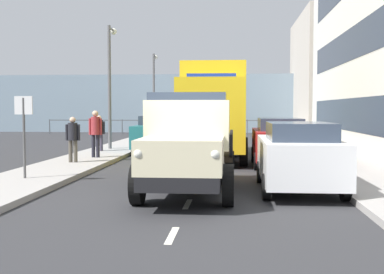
{
  "coord_description": "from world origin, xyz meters",
  "views": [
    {
      "loc": [
        -1.0,
        10.93,
        2.06
      ],
      "look_at": [
        0.52,
        -6.78,
        1.04
      ],
      "focal_mm": 46.31,
      "sensor_mm": 36.0,
      "label": 1
    }
  ],
  "objects_px": {
    "car_silver_oppositeside_2": "(184,125)",
    "lamp_post_far": "(154,86)",
    "lamp_post_promenade": "(110,75)",
    "pedestrian_couple_a": "(73,136)",
    "street_sign": "(24,122)",
    "truck_vintage_cream": "(188,146)",
    "pedestrian_by_lamp": "(99,130)",
    "car_red_kerbside_1": "(279,141)",
    "car_teal_oppositeside_0": "(158,133)",
    "lorry_cargo_yellow": "(215,108)",
    "car_grey_oppositeside_1": "(175,128)",
    "car_white_kerbside_near": "(299,155)",
    "pedestrian_in_dark_coat": "(95,130)"
  },
  "relations": [
    {
      "from": "lorry_cargo_yellow",
      "to": "street_sign",
      "type": "xyz_separation_m",
      "value": [
        4.92,
        7.4,
        -0.39
      ]
    },
    {
      "from": "car_silver_oppositeside_2",
      "to": "pedestrian_in_dark_coat",
      "type": "relative_size",
      "value": 2.52
    },
    {
      "from": "car_red_kerbside_1",
      "to": "car_silver_oppositeside_2",
      "type": "bearing_deg",
      "value": -73.62
    },
    {
      "from": "car_silver_oppositeside_2",
      "to": "lamp_post_far",
      "type": "xyz_separation_m",
      "value": [
        2.15,
        0.28,
        2.76
      ]
    },
    {
      "from": "car_silver_oppositeside_2",
      "to": "pedestrian_in_dark_coat",
      "type": "bearing_deg",
      "value": 83.72
    },
    {
      "from": "truck_vintage_cream",
      "to": "car_silver_oppositeside_2",
      "type": "xyz_separation_m",
      "value": [
        2.51,
        -23.8,
        -0.28
      ]
    },
    {
      "from": "car_white_kerbside_near",
      "to": "lamp_post_promenade",
      "type": "bearing_deg",
      "value": -55.45
    },
    {
      "from": "car_teal_oppositeside_0",
      "to": "pedestrian_by_lamp",
      "type": "xyz_separation_m",
      "value": [
        2.47,
        1.27,
        0.19
      ]
    },
    {
      "from": "car_white_kerbside_near",
      "to": "car_silver_oppositeside_2",
      "type": "distance_m",
      "value": 23.61
    },
    {
      "from": "car_silver_oppositeside_2",
      "to": "pedestrian_by_lamp",
      "type": "height_order",
      "value": "pedestrian_by_lamp"
    },
    {
      "from": "car_teal_oppositeside_0",
      "to": "car_silver_oppositeside_2",
      "type": "relative_size",
      "value": 1.0
    },
    {
      "from": "car_teal_oppositeside_0",
      "to": "lamp_post_promenade",
      "type": "relative_size",
      "value": 0.79
    },
    {
      "from": "truck_vintage_cream",
      "to": "lamp_post_far",
      "type": "bearing_deg",
      "value": -78.8
    },
    {
      "from": "pedestrian_couple_a",
      "to": "pedestrian_by_lamp",
      "type": "bearing_deg",
      "value": -85.79
    },
    {
      "from": "car_red_kerbside_1",
      "to": "car_grey_oppositeside_1",
      "type": "bearing_deg",
      "value": -66.82
    },
    {
      "from": "car_teal_oppositeside_0",
      "to": "pedestrian_couple_a",
      "type": "bearing_deg",
      "value": 70.36
    },
    {
      "from": "lamp_post_promenade",
      "to": "pedestrian_couple_a",
      "type": "bearing_deg",
      "value": 91.93
    },
    {
      "from": "pedestrian_couple_a",
      "to": "lamp_post_far",
      "type": "distance_m",
      "value": 18.24
    },
    {
      "from": "truck_vintage_cream",
      "to": "car_grey_oppositeside_1",
      "type": "xyz_separation_m",
      "value": [
        2.51,
        -18.26,
        -0.28
      ]
    },
    {
      "from": "pedestrian_couple_a",
      "to": "street_sign",
      "type": "xyz_separation_m",
      "value": [
        0.02,
        4.04,
        0.59
      ]
    },
    {
      "from": "car_grey_oppositeside_1",
      "to": "car_silver_oppositeside_2",
      "type": "distance_m",
      "value": 5.55
    },
    {
      "from": "street_sign",
      "to": "truck_vintage_cream",
      "type": "bearing_deg",
      "value": 163.05
    },
    {
      "from": "truck_vintage_cream",
      "to": "car_white_kerbside_near",
      "type": "distance_m",
      "value": 2.81
    },
    {
      "from": "car_teal_oppositeside_0",
      "to": "lamp_post_far",
      "type": "distance_m",
      "value": 12.6
    },
    {
      "from": "lamp_post_far",
      "to": "lamp_post_promenade",
      "type": "bearing_deg",
      "value": 89.09
    },
    {
      "from": "lorry_cargo_yellow",
      "to": "pedestrian_couple_a",
      "type": "distance_m",
      "value": 6.03
    },
    {
      "from": "truck_vintage_cream",
      "to": "lamp_post_far",
      "type": "xyz_separation_m",
      "value": [
        4.66,
        -23.52,
        2.48
      ]
    },
    {
      "from": "pedestrian_couple_a",
      "to": "street_sign",
      "type": "height_order",
      "value": "street_sign"
    },
    {
      "from": "pedestrian_couple_a",
      "to": "lamp_post_promenade",
      "type": "height_order",
      "value": "lamp_post_promenade"
    },
    {
      "from": "truck_vintage_cream",
      "to": "car_silver_oppositeside_2",
      "type": "height_order",
      "value": "truck_vintage_cream"
    },
    {
      "from": "truck_vintage_cream",
      "to": "lorry_cargo_yellow",
      "type": "distance_m",
      "value": 8.87
    },
    {
      "from": "car_teal_oppositeside_0",
      "to": "pedestrian_in_dark_coat",
      "type": "relative_size",
      "value": 2.51
    },
    {
      "from": "lorry_cargo_yellow",
      "to": "street_sign",
      "type": "relative_size",
      "value": 3.65
    },
    {
      "from": "lorry_cargo_yellow",
      "to": "pedestrian_in_dark_coat",
      "type": "bearing_deg",
      "value": 18.77
    },
    {
      "from": "lamp_post_far",
      "to": "pedestrian_in_dark_coat",
      "type": "bearing_deg",
      "value": 91.16
    },
    {
      "from": "car_teal_oppositeside_0",
      "to": "pedestrian_in_dark_coat",
      "type": "distance_m",
      "value": 4.55
    },
    {
      "from": "pedestrian_by_lamp",
      "to": "lamp_post_far",
      "type": "bearing_deg",
      "value": -91.38
    },
    {
      "from": "lorry_cargo_yellow",
      "to": "car_grey_oppositeside_1",
      "type": "xyz_separation_m",
      "value": [
        2.78,
        -9.44,
        -1.18
      ]
    },
    {
      "from": "car_red_kerbside_1",
      "to": "car_silver_oppositeside_2",
      "type": "xyz_separation_m",
      "value": [
        5.19,
        -17.67,
        0.0
      ]
    },
    {
      "from": "street_sign",
      "to": "lamp_post_far",
      "type": "bearing_deg",
      "value": -89.98
    },
    {
      "from": "lamp_post_far",
      "to": "truck_vintage_cream",
      "type": "bearing_deg",
      "value": 101.2
    },
    {
      "from": "pedestrian_couple_a",
      "to": "pedestrian_in_dark_coat",
      "type": "height_order",
      "value": "pedestrian_in_dark_coat"
    },
    {
      "from": "car_teal_oppositeside_0",
      "to": "car_grey_oppositeside_1",
      "type": "xyz_separation_m",
      "value": [
        0.0,
        -6.84,
        -0.0
      ]
    },
    {
      "from": "car_teal_oppositeside_0",
      "to": "lamp_post_far",
      "type": "bearing_deg",
      "value": -79.92
    },
    {
      "from": "car_teal_oppositeside_0",
      "to": "street_sign",
      "type": "bearing_deg",
      "value": 77.9
    },
    {
      "from": "car_red_kerbside_1",
      "to": "lamp_post_far",
      "type": "bearing_deg",
      "value": -67.1
    },
    {
      "from": "car_teal_oppositeside_0",
      "to": "street_sign",
      "type": "relative_size",
      "value": 2.04
    },
    {
      "from": "car_white_kerbside_near",
      "to": "pedestrian_in_dark_coat",
      "type": "height_order",
      "value": "pedestrian_in_dark_coat"
    },
    {
      "from": "car_red_kerbside_1",
      "to": "pedestrian_in_dark_coat",
      "type": "xyz_separation_m",
      "value": [
        7.01,
        -1.13,
        0.34
      ]
    },
    {
      "from": "lorry_cargo_yellow",
      "to": "car_white_kerbside_near",
      "type": "xyz_separation_m",
      "value": [
        -2.42,
        8.05,
        -1.18
      ]
    }
  ]
}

